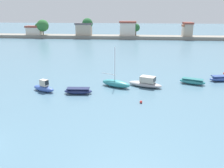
# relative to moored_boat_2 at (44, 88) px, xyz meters

# --- Properties ---
(moored_boat_2) EXTENTS (3.93, 2.73, 1.76)m
(moored_boat_2) POSITION_rel_moored_boat_2_xyz_m (0.00, 0.00, 0.00)
(moored_boat_2) COLOR #3856A8
(moored_boat_2) RESTS_ON ground
(moored_boat_3) EXTENTS (4.02, 1.65, 0.83)m
(moored_boat_3) POSITION_rel_moored_boat_2_xyz_m (5.22, -0.52, -0.18)
(moored_boat_3) COLOR navy
(moored_boat_3) RESTS_ON ground
(moored_boat_4) EXTENTS (4.98, 3.48, 6.16)m
(moored_boat_4) POSITION_rel_moored_boat_2_xyz_m (10.24, 3.14, -0.02)
(moored_boat_4) COLOR teal
(moored_boat_4) RESTS_ON ground
(moored_boat_5) EXTENTS (5.61, 3.60, 1.68)m
(moored_boat_5) POSITION_rel_moored_boat_2_xyz_m (14.82, 3.67, 0.05)
(moored_boat_5) COLOR #9E9EA3
(moored_boat_5) RESTS_ON ground
(moored_boat_6) EXTENTS (4.20, 2.72, 0.90)m
(moored_boat_6) POSITION_rel_moored_boat_2_xyz_m (22.27, 5.83, -0.14)
(moored_boat_6) COLOR teal
(moored_boat_6) RESTS_ON ground
(moored_boat_7) EXTENTS (4.32, 2.15, 0.93)m
(moored_boat_7) POSITION_rel_moored_boat_2_xyz_m (27.48, 8.07, -0.13)
(moored_boat_7) COLOR #3856A8
(moored_boat_7) RESTS_ON ground
(mooring_buoy_1) EXTENTS (0.36, 0.36, 0.36)m
(mooring_buoy_1) POSITION_rel_moored_boat_2_xyz_m (14.00, -3.27, -0.40)
(mooring_buoy_1) COLOR red
(mooring_buoy_1) RESTS_ON ground
(distant_shoreline) EXTENTS (101.18, 7.15, 8.14)m
(distant_shoreline) POSITION_rel_moored_boat_2_xyz_m (-0.58, 67.71, 1.73)
(distant_shoreline) COLOR gray
(distant_shoreline) RESTS_ON ground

